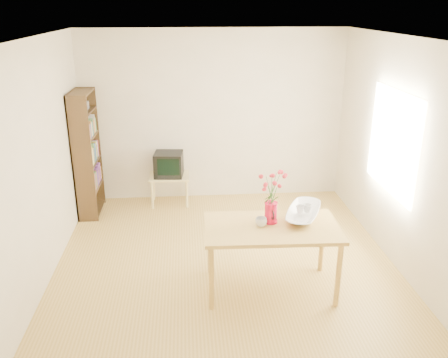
{
  "coord_description": "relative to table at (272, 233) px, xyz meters",
  "views": [
    {
      "loc": [
        -0.43,
        -4.86,
        2.92
      ],
      "look_at": [
        0.0,
        0.3,
        1.0
      ],
      "focal_mm": 38.0,
      "sensor_mm": 36.0,
      "label": 1
    }
  ],
  "objects": [
    {
      "name": "bowl",
      "position": [
        0.38,
        0.22,
        0.31
      ],
      "size": [
        0.64,
        0.64,
        0.46
      ],
      "primitive_type": "imported",
      "rotation": [
        0.0,
        0.0,
        -0.42
      ],
      "color": "white",
      "rests_on": "table"
    },
    {
      "name": "flowers",
      "position": [
        0.0,
        0.1,
        0.48
      ],
      "size": [
        0.26,
        0.26,
        0.37
      ],
      "primitive_type": null,
      "color": "#EF384B",
      "rests_on": "pitcher"
    },
    {
      "name": "bookshelf",
      "position": [
        -2.28,
        2.22,
        0.17
      ],
      "size": [
        0.28,
        0.7,
        1.8
      ],
      "color": "#332211",
      "rests_on": "ground"
    },
    {
      "name": "pitcher",
      "position": [
        0.0,
        0.1,
        0.19
      ],
      "size": [
        0.15,
        0.23,
        0.23
      ],
      "rotation": [
        0.0,
        0.0,
        0.06
      ],
      "color": "red",
      "rests_on": "table"
    },
    {
      "name": "teacup_b",
      "position": [
        0.43,
        0.24,
        0.27
      ],
      "size": [
        0.09,
        0.09,
        0.07
      ],
      "primitive_type": "imported",
      "rotation": [
        0.0,
        0.0,
        1.41
      ],
      "color": "white",
      "rests_on": "bowl"
    },
    {
      "name": "table",
      "position": [
        0.0,
        0.0,
        0.0
      ],
      "size": [
        1.43,
        0.85,
        0.75
      ],
      "rotation": [
        0.0,
        0.0,
        -0.03
      ],
      "color": "gold",
      "rests_on": "ground"
    },
    {
      "name": "tv_stand",
      "position": [
        -1.14,
        2.44,
        -0.28
      ],
      "size": [
        0.6,
        0.45,
        0.46
      ],
      "color": "#DFC77D",
      "rests_on": "ground"
    },
    {
      "name": "room",
      "position": [
        -0.41,
        0.48,
        0.63
      ],
      "size": [
        4.5,
        4.5,
        4.5
      ],
      "color": "#B18B3E",
      "rests_on": "ground"
    },
    {
      "name": "teacup_a",
      "position": [
        0.34,
        0.22,
        0.27
      ],
      "size": [
        0.1,
        0.1,
        0.07
      ],
      "primitive_type": "imported",
      "rotation": [
        0.0,
        0.0,
        0.31
      ],
      "color": "white",
      "rests_on": "bowl"
    },
    {
      "name": "television",
      "position": [
        -1.14,
        2.45,
        -0.02
      ],
      "size": [
        0.45,
        0.43,
        0.36
      ],
      "rotation": [
        0.0,
        0.0,
        -0.09
      ],
      "color": "black",
      "rests_on": "tv_stand"
    },
    {
      "name": "mug",
      "position": [
        -0.11,
        0.01,
        0.13
      ],
      "size": [
        0.13,
        0.13,
        0.09
      ],
      "primitive_type": "imported",
      "rotation": [
        0.0,
        0.0,
        3.27
      ],
      "color": "white",
      "rests_on": "table"
    }
  ]
}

